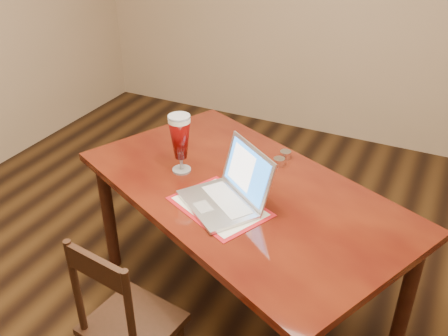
% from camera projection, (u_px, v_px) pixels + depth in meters
% --- Properties ---
extents(ground, '(5.00, 5.00, 0.00)m').
position_uv_depth(ground, '(193.00, 317.00, 2.72)').
color(ground, black).
rests_on(ground, ground).
extents(dining_table, '(1.88, 1.53, 1.08)m').
position_uv_depth(dining_table, '(240.00, 201.00, 2.45)').
color(dining_table, '#531A0B').
rests_on(dining_table, ground).
extents(dining_chair, '(0.41, 0.40, 0.87)m').
position_uv_depth(dining_chair, '(127.00, 324.00, 2.15)').
color(dining_chair, black).
rests_on(dining_chair, ground).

